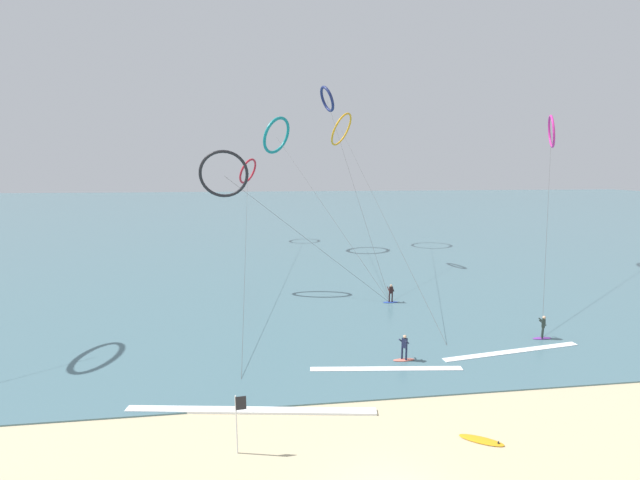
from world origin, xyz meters
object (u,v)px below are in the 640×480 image
Objects in this scene: kite_magenta at (551,132)px; kite_navy at (327,99)px; surfer_violet at (543,329)px; kite_crimson at (248,171)px; kite_amber at (341,130)px; kite_teal at (277,136)px; kite_charcoal at (224,174)px; surfboard_spare at (482,440)px; beach_flag at (238,415)px; surfer_coral at (404,349)px; surfer_cobalt at (391,295)px.

kite_navy reaches higher than kite_magenta.
kite_crimson is at bearing -119.61° from surfer_violet.
kite_teal is (-9.98, -2.81, -1.22)m from kite_amber.
kite_charcoal reaches higher than surfer_violet.
kite_magenta reaches higher than kite_crimson.
surfer_violet is 0.88× the size of surfboard_spare.
kite_magenta is 0.80× the size of kite_teal.
surfer_violet reaches higher than surfboard_spare.
surfboard_spare is at bearing -2.70° from beach_flag.
surfer_cobalt is at bearing 119.83° from surfer_coral.
kite_crimson is at bearing -75.16° from surfer_cobalt.
kite_teal is at bearing 87.00° from beach_flag.
kite_magenta is at bearing 85.65° from kite_amber.
kite_navy is 39.25m from beach_flag.
surfer_coral is 0.63× the size of beach_flag.
surfer_violet is 29.97m from kite_magenta.
kite_magenta reaches higher than kite_charcoal.
kite_teal is 12.24m from kite_navy.
kite_navy is at bearing -121.52° from surfer_violet.
kite_teal is at bearing 97.04° from kite_magenta.
kite_crimson is at bearing 92.72° from beach_flag.
kite_amber is (0.25, 28.64, 17.20)m from surfer_cobalt.
kite_charcoal reaches higher than surfer_coral.
beach_flag is at bearing -101.36° from surfer_coral.
kite_magenta is 0.47× the size of kite_crimson.
kite_magenta is (22.82, -16.46, -1.57)m from kite_amber.
kite_magenta reaches higher than surfboard_spare.
surfer_coral is at bearing -47.56° from surfer_violet.
kite_navy is (-3.98, -12.92, 2.21)m from kite_amber.
surfer_violet is 0.04× the size of kite_amber.
kite_amber is at bearing -98.90° from surfer_cobalt.
surfboard_spare is at bearing 47.91° from kite_teal.
kite_magenta reaches higher than beach_flag.
surfer_violet is 49.53m from kite_crimson.
surfer_cobalt is 0.63× the size of beach_flag.
surfer_coral is 32.90m from kite_navy.
kite_crimson is (-37.55, 21.53, -4.79)m from kite_magenta.
kite_magenta is at bearing -175.88° from kite_charcoal.
kite_crimson is at bearing 104.15° from surfboard_spare.
surfboard_spare is 10.84m from beach_flag.
kite_amber is 50.41m from surfboard_spare.
kite_navy reaches higher than kite_amber.
beach_flag is (-20.50, -9.10, 0.97)m from surfer_violet.
surfer_violet is at bearing -164.97° from kite_navy.
kite_charcoal is at bearing 23.17° from kite_teal.
beach_flag is at bearing 160.25° from kite_magenta.
kite_amber reaches higher than surfer_violet.
surfer_violet is 0.04× the size of kite_crimson.
beach_flag is at bearing 154.72° from kite_navy.
kite_teal is 15.01× the size of surfboard_spare.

